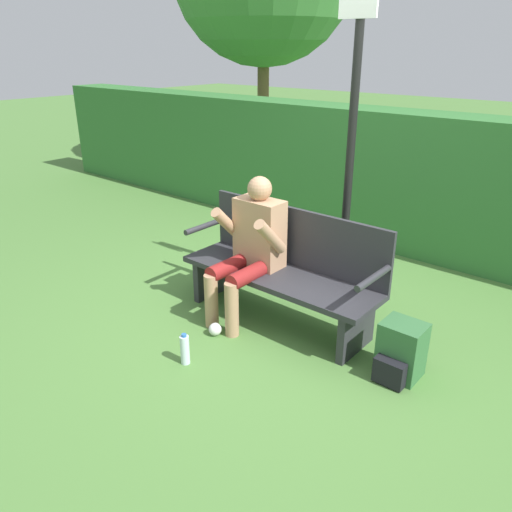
# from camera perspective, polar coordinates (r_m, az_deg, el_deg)

# --- Properties ---
(ground_plane) EXTENTS (40.00, 40.00, 0.00)m
(ground_plane) POSITION_cam_1_polar(r_m,az_deg,el_deg) (4.24, 2.44, -7.23)
(ground_plane) COLOR #4C7A38
(hedge_back) EXTENTS (12.00, 0.59, 1.49)m
(hedge_back) POSITION_cam_1_polar(r_m,az_deg,el_deg) (5.79, 16.47, 8.19)
(hedge_back) COLOR #337033
(hedge_back) RESTS_ON ground
(park_bench) EXTENTS (1.72, 0.51, 0.92)m
(park_bench) POSITION_cam_1_polar(r_m,az_deg,el_deg) (4.09, 3.20, -1.41)
(park_bench) COLOR #2D2D33
(park_bench) RESTS_ON ground
(person_seated) EXTENTS (0.54, 0.64, 1.18)m
(person_seated) POSITION_cam_1_polar(r_m,az_deg,el_deg) (4.06, -0.57, 1.40)
(person_seated) COLOR tan
(person_seated) RESTS_ON ground
(backpack) EXTENTS (0.28, 0.33, 0.40)m
(backpack) POSITION_cam_1_polar(r_m,az_deg,el_deg) (3.62, 16.16, -10.47)
(backpack) COLOR #336638
(backpack) RESTS_ON ground
(water_bottle) EXTENTS (0.07, 0.07, 0.24)m
(water_bottle) POSITION_cam_1_polar(r_m,az_deg,el_deg) (3.68, -8.13, -10.53)
(water_bottle) COLOR silver
(water_bottle) RESTS_ON ground
(signpost) EXTENTS (0.31, 0.09, 2.58)m
(signpost) POSITION_cam_1_polar(r_m,az_deg,el_deg) (4.20, 10.81, 12.82)
(signpost) COLOR black
(signpost) RESTS_ON ground
(litter_crumple) EXTENTS (0.10, 0.10, 0.10)m
(litter_crumple) POSITION_cam_1_polar(r_m,az_deg,el_deg) (4.02, -4.70, -8.34)
(litter_crumple) COLOR silver
(litter_crumple) RESTS_ON ground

